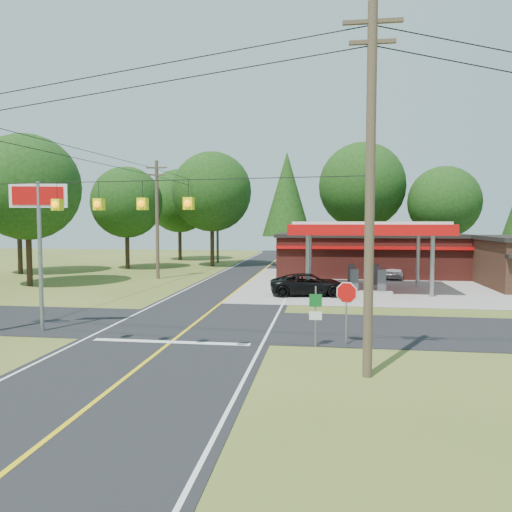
# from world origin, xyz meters

# --- Properties ---
(ground) EXTENTS (120.00, 120.00, 0.00)m
(ground) POSITION_xyz_m (0.00, 0.00, 0.00)
(ground) COLOR #475B20
(ground) RESTS_ON ground
(main_highway) EXTENTS (8.00, 120.00, 0.02)m
(main_highway) POSITION_xyz_m (0.00, 0.00, 0.01)
(main_highway) COLOR black
(main_highway) RESTS_ON ground
(cross_road) EXTENTS (70.00, 7.00, 0.02)m
(cross_road) POSITION_xyz_m (0.00, 0.00, 0.01)
(cross_road) COLOR black
(cross_road) RESTS_ON ground
(lane_center_yellow) EXTENTS (0.15, 110.00, 0.00)m
(lane_center_yellow) POSITION_xyz_m (0.00, 0.00, 0.03)
(lane_center_yellow) COLOR yellow
(lane_center_yellow) RESTS_ON main_highway
(gas_canopy) EXTENTS (10.60, 7.40, 4.88)m
(gas_canopy) POSITION_xyz_m (9.00, 13.00, 4.27)
(gas_canopy) COLOR gray
(gas_canopy) RESTS_ON ground
(convenience_store) EXTENTS (16.40, 7.55, 3.80)m
(convenience_store) POSITION_xyz_m (10.00, 22.98, 1.92)
(convenience_store) COLOR maroon
(convenience_store) RESTS_ON ground
(utility_pole_near_right) EXTENTS (1.80, 0.30, 11.50)m
(utility_pole_near_right) POSITION_xyz_m (7.50, -7.00, 5.96)
(utility_pole_near_right) COLOR #473828
(utility_pole_near_right) RESTS_ON ground
(utility_pole_far_left) EXTENTS (1.80, 0.30, 10.00)m
(utility_pole_far_left) POSITION_xyz_m (-8.00, 18.00, 5.20)
(utility_pole_far_left) COLOR #473828
(utility_pole_far_left) RESTS_ON ground
(utility_pole_north) EXTENTS (0.30, 0.30, 9.50)m
(utility_pole_north) POSITION_xyz_m (-6.50, 35.00, 4.75)
(utility_pole_north) COLOR #473828
(utility_pole_north) RESTS_ON ground
(overhead_beacons) EXTENTS (17.04, 2.04, 1.03)m
(overhead_beacons) POSITION_xyz_m (-1.00, -6.00, 6.21)
(overhead_beacons) COLOR black
(overhead_beacons) RESTS_ON ground
(treeline_backdrop) EXTENTS (70.27, 51.59, 13.30)m
(treeline_backdrop) POSITION_xyz_m (0.82, 24.01, 7.49)
(treeline_backdrop) COLOR #332316
(treeline_backdrop) RESTS_ON ground
(suv_car) EXTENTS (5.82, 5.82, 1.44)m
(suv_car) POSITION_xyz_m (5.14, 10.00, 0.72)
(suv_car) COLOR black
(suv_car) RESTS_ON ground
(sedan_car) EXTENTS (5.63, 5.63, 1.57)m
(sedan_car) POSITION_xyz_m (12.00, 21.00, 0.78)
(sedan_car) COLOR silver
(sedan_car) RESTS_ON ground
(big_stop_sign) EXTENTS (2.42, 0.64, 6.64)m
(big_stop_sign) POSITION_xyz_m (-6.32, -2.38, 4.91)
(big_stop_sign) COLOR gray
(big_stop_sign) RESTS_ON ground
(octagonal_stop_sign) EXTENTS (0.83, 0.35, 2.54)m
(octagonal_stop_sign) POSITION_xyz_m (7.00, -3.01, 1.90)
(octagonal_stop_sign) COLOR gray
(octagonal_stop_sign) RESTS_ON ground
(route_sign_post) EXTENTS (0.49, 0.10, 2.39)m
(route_sign_post) POSITION_xyz_m (5.80, -3.52, 1.43)
(route_sign_post) COLOR gray
(route_sign_post) RESTS_ON ground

